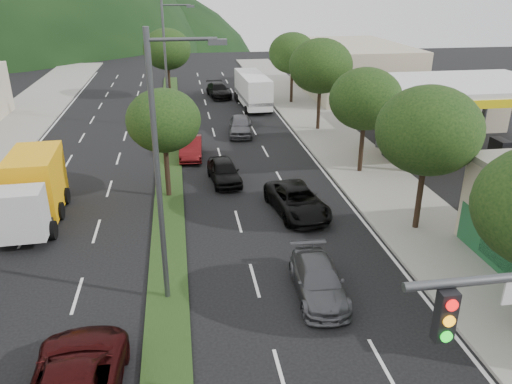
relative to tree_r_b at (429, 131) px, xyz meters
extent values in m
cube|color=gray|center=(0.50, 13.00, -4.96)|extent=(5.00, 90.00, 0.15)
cube|color=#1A3212|center=(-12.00, 16.00, -4.98)|extent=(1.60, 56.00, 0.12)
cube|color=black|center=(-6.60, -13.65, 0.66)|extent=(0.35, 0.25, 1.05)
cube|color=silver|center=(7.00, 10.00, -0.04)|extent=(12.00, 8.00, 0.50)
cube|color=#DCC20B|center=(7.00, 10.00, -0.39)|extent=(12.20, 8.20, 0.50)
cylinder|color=#47494C|center=(3.00, 7.50, -2.74)|extent=(0.36, 0.36, 4.60)
cylinder|color=#47494C|center=(3.00, 12.50, -2.74)|extent=(0.36, 0.36, 4.60)
cylinder|color=#47494C|center=(11.00, 12.50, -2.74)|extent=(0.36, 0.36, 4.60)
cube|color=black|center=(3.00, 10.00, -4.49)|extent=(0.80, 1.60, 1.10)
cube|color=black|center=(11.00, 10.00, -4.49)|extent=(0.80, 1.60, 1.10)
cube|color=#C0B498|center=(7.50, 32.00, -2.44)|extent=(10.00, 16.00, 5.20)
cylinder|color=black|center=(0.00, 0.00, -2.98)|extent=(0.28, 0.28, 3.81)
ellipsoid|color=black|center=(0.00, 0.00, 0.01)|extent=(4.80, 4.80, 4.08)
cylinder|color=black|center=(0.00, 8.00, -3.09)|extent=(0.28, 0.28, 3.58)
ellipsoid|color=black|center=(0.00, 8.00, -0.28)|extent=(4.40, 4.40, 3.74)
cylinder|color=black|center=(0.00, 18.00, -2.93)|extent=(0.28, 0.28, 3.92)
ellipsoid|color=black|center=(0.00, 18.00, 0.15)|extent=(5.00, 5.00, 4.25)
cylinder|color=black|center=(0.00, 28.00, -3.04)|extent=(0.28, 0.28, 3.70)
ellipsoid|color=black|center=(0.00, 28.00, -0.13)|extent=(4.60, 4.60, 3.91)
cylinder|color=black|center=(-12.00, 6.00, -3.24)|extent=(0.28, 0.28, 3.36)
ellipsoid|color=black|center=(-12.00, 6.00, -0.60)|extent=(4.00, 4.00, 3.40)
cylinder|color=black|center=(-12.00, 32.00, -3.01)|extent=(0.28, 0.28, 3.81)
ellipsoid|color=black|center=(-12.00, 32.00, -0.02)|extent=(4.80, 4.80, 4.08)
cylinder|color=#47494C|center=(-12.00, -4.00, -0.04)|extent=(0.20, 0.20, 10.00)
cylinder|color=#47494C|center=(-10.90, -4.00, 4.56)|extent=(2.20, 0.12, 0.12)
cube|color=#47494C|center=(-9.80, -4.00, 4.46)|extent=(0.60, 0.25, 0.18)
cylinder|color=#47494C|center=(-12.00, 21.00, -0.04)|extent=(0.20, 0.20, 10.00)
cylinder|color=#47494C|center=(-10.90, 21.00, 4.56)|extent=(2.20, 0.12, 0.12)
cube|color=#47494C|center=(-9.80, 21.00, 4.46)|extent=(0.60, 0.25, 0.18)
imported|color=black|center=(-14.51, -8.94, -4.25)|extent=(2.68, 5.68, 1.57)
imported|color=black|center=(-8.68, 7.74, -4.33)|extent=(2.05, 4.27, 1.41)
imported|color=#4F5054|center=(-6.22, -4.63, -4.39)|extent=(2.03, 4.52, 1.29)
imported|color=#4E0D0F|center=(-10.50, 12.74, -4.34)|extent=(1.71, 4.32, 1.40)
imported|color=black|center=(-5.33, 2.74, -4.33)|extent=(3.00, 5.34, 1.41)
imported|color=#55545A|center=(-6.41, 17.74, -4.28)|extent=(2.28, 4.62, 1.51)
imported|color=black|center=(-6.94, 32.01, -4.32)|extent=(2.59, 5.11, 1.42)
cube|color=silver|center=(-18.52, 1.26, -3.43)|extent=(2.26, 1.70, 2.31)
cube|color=#FFAD0D|center=(-18.68, 4.97, -3.33)|extent=(2.49, 4.31, 3.11)
cube|color=black|center=(-18.64, 4.17, -4.58)|extent=(2.25, 5.90, 0.30)
cylinder|color=black|center=(-17.38, 1.73, -4.58)|extent=(0.34, 0.92, 0.90)
cylinder|color=black|center=(-19.69, 1.64, -4.58)|extent=(0.34, 0.92, 0.90)
cylinder|color=black|center=(-17.48, 3.92, -4.58)|extent=(0.34, 0.92, 0.90)
cylinder|color=black|center=(-19.78, 3.82, -4.58)|extent=(0.34, 0.92, 0.90)
cylinder|color=black|center=(-17.56, 5.91, -4.58)|extent=(0.34, 0.92, 0.90)
cylinder|color=black|center=(-19.87, 5.81, -4.58)|extent=(0.34, 0.92, 0.90)
cube|color=white|center=(-4.04, 27.08, -3.27)|extent=(2.57, 8.22, 2.71)
cube|color=slate|center=(-4.04, 27.08, -3.95)|extent=(2.63, 8.22, 0.32)
cylinder|color=black|center=(-5.29, 30.29, -4.63)|extent=(0.35, 0.83, 0.81)
cylinder|color=black|center=(-3.03, 30.37, -4.63)|extent=(0.35, 0.83, 0.81)
cylinder|color=black|center=(-5.25, 29.31, -4.63)|extent=(0.35, 0.83, 0.81)
cylinder|color=black|center=(-3.00, 29.40, -4.63)|extent=(0.35, 0.83, 0.81)
cylinder|color=black|center=(-5.06, 24.11, -4.63)|extent=(0.35, 0.83, 0.81)
cylinder|color=black|center=(-2.80, 24.19, -4.63)|extent=(0.35, 0.83, 0.81)
camera|label=1|loc=(-11.12, -20.44, 6.23)|focal=35.00mm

